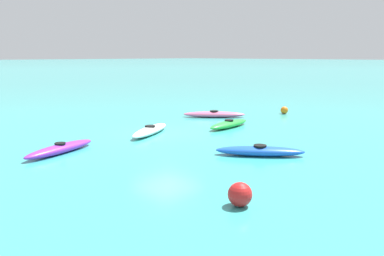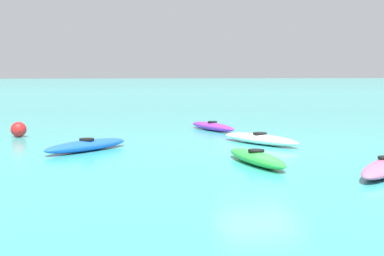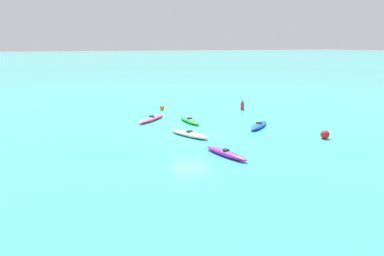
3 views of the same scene
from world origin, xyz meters
The scene contains 9 objects.
ground_plane centered at (0.00, 0.00, 0.00)m, with size 600.00×600.00×0.00m, color #38ADA8.
kayak_white centered at (0.66, -0.28, 0.16)m, with size 3.11×2.03×0.37m.
kayak_purple centered at (4.95, 0.13, 0.16)m, with size 3.02×1.42×0.37m.
kayak_blue centered at (0.35, 5.20, 0.16)m, with size 2.40×2.74×0.37m.
kayak_pink centered at (-4.68, -1.37, 0.16)m, with size 2.77×2.94×0.37m.
kayak_green centered at (-2.91, 1.14, 0.16)m, with size 2.89×0.93×0.37m.
buoy_red centered at (4.35, 7.48, 0.28)m, with size 0.55×0.55×0.55m, color red.
buoy_orange centered at (-8.51, 0.64, 0.21)m, with size 0.42×0.42×0.42m, color orange.
person_near_shore centered at (-5.79, 7.45, 0.39)m, with size 0.44×0.44×0.88m.
Camera 3 is at (19.52, -7.70, 5.78)m, focal length 30.38 mm.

